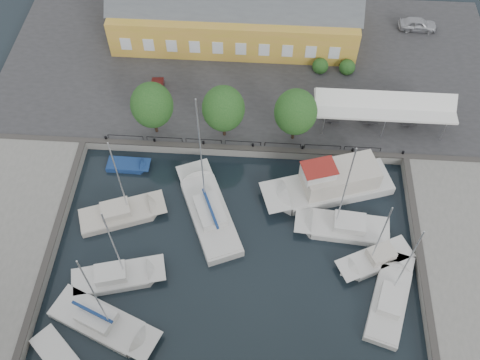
{
  "coord_description": "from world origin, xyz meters",
  "views": [
    {
      "loc": [
        1.91,
        -23.75,
        42.79
      ],
      "look_at": [
        0.0,
        6.0,
        1.5
      ],
      "focal_mm": 40.0,
      "sensor_mm": 36.0,
      "label": 1
    }
  ],
  "objects_px": {
    "east_boat_b": "(376,260)",
    "launch_sw": "(59,356)",
    "trawler": "(332,184)",
    "west_boat_d": "(103,323)",
    "warehouse": "(230,8)",
    "center_sailboat": "(209,213)",
    "tent_canopy": "(384,106)",
    "car_silver": "(418,24)",
    "east_boat_c": "(389,301)",
    "west_boat_b": "(121,214)",
    "car_red": "(157,91)",
    "east_boat_a": "(344,228)",
    "launch_nw": "(128,166)",
    "west_boat_c": "(116,278)"
  },
  "relations": [
    {
      "from": "west_boat_b",
      "to": "launch_sw",
      "type": "relative_size",
      "value": 2.03
    },
    {
      "from": "tent_canopy",
      "to": "east_boat_c",
      "type": "height_order",
      "value": "east_boat_c"
    },
    {
      "from": "center_sailboat",
      "to": "east_boat_b",
      "type": "height_order",
      "value": "center_sailboat"
    },
    {
      "from": "warehouse",
      "to": "car_silver",
      "type": "relative_size",
      "value": 6.32
    },
    {
      "from": "east_boat_a",
      "to": "east_boat_c",
      "type": "distance_m",
      "value": 7.74
    },
    {
      "from": "east_boat_b",
      "to": "launch_sw",
      "type": "bearing_deg",
      "value": -158.58
    },
    {
      "from": "tent_canopy",
      "to": "trawler",
      "type": "bearing_deg",
      "value": -122.52
    },
    {
      "from": "launch_sw",
      "to": "east_boat_a",
      "type": "bearing_deg",
      "value": 29.73
    },
    {
      "from": "trawler",
      "to": "east_boat_b",
      "type": "relative_size",
      "value": 1.34
    },
    {
      "from": "car_red",
      "to": "launch_sw",
      "type": "relative_size",
      "value": 0.68
    },
    {
      "from": "trawler",
      "to": "west_boat_b",
      "type": "xyz_separation_m",
      "value": [
        -19.83,
        -4.24,
        -0.76
      ]
    },
    {
      "from": "center_sailboat",
      "to": "east_boat_a",
      "type": "xyz_separation_m",
      "value": [
        12.61,
        -0.75,
        -0.1
      ]
    },
    {
      "from": "warehouse",
      "to": "west_boat_d",
      "type": "relative_size",
      "value": 2.25
    },
    {
      "from": "west_boat_c",
      "to": "east_boat_c",
      "type": "bearing_deg",
      "value": -1.57
    },
    {
      "from": "east_boat_b",
      "to": "east_boat_c",
      "type": "relative_size",
      "value": 0.89
    },
    {
      "from": "east_boat_b",
      "to": "west_boat_c",
      "type": "relative_size",
      "value": 0.89
    },
    {
      "from": "warehouse",
      "to": "launch_sw",
      "type": "bearing_deg",
      "value": -105.21
    },
    {
      "from": "trawler",
      "to": "launch_nw",
      "type": "bearing_deg",
      "value": 175.5
    },
    {
      "from": "center_sailboat",
      "to": "east_boat_a",
      "type": "relative_size",
      "value": 1.22
    },
    {
      "from": "center_sailboat",
      "to": "west_boat_b",
      "type": "xyz_separation_m",
      "value": [
        -8.28,
        -0.63,
        -0.1
      ]
    },
    {
      "from": "west_boat_b",
      "to": "launch_sw",
      "type": "bearing_deg",
      "value": -100.06
    },
    {
      "from": "launch_nw",
      "to": "east_boat_b",
      "type": "bearing_deg",
      "value": -20.73
    },
    {
      "from": "east_boat_c",
      "to": "west_boat_b",
      "type": "relative_size",
      "value": 0.99
    },
    {
      "from": "car_silver",
      "to": "launch_sw",
      "type": "distance_m",
      "value": 53.18
    },
    {
      "from": "trawler",
      "to": "east_boat_c",
      "type": "distance_m",
      "value": 12.18
    },
    {
      "from": "center_sailboat",
      "to": "west_boat_d",
      "type": "height_order",
      "value": "center_sailboat"
    },
    {
      "from": "warehouse",
      "to": "west_boat_b",
      "type": "xyz_separation_m",
      "value": [
        -8.38,
        -26.17,
        -4.17
      ]
    },
    {
      "from": "center_sailboat",
      "to": "east_boat_a",
      "type": "distance_m",
      "value": 12.63
    },
    {
      "from": "tent_canopy",
      "to": "west_boat_c",
      "type": "relative_size",
      "value": 1.27
    },
    {
      "from": "car_silver",
      "to": "east_boat_c",
      "type": "height_order",
      "value": "east_boat_c"
    },
    {
      "from": "west_boat_c",
      "to": "west_boat_d",
      "type": "bearing_deg",
      "value": -94.57
    },
    {
      "from": "east_boat_c",
      "to": "west_boat_b",
      "type": "height_order",
      "value": "west_boat_b"
    },
    {
      "from": "tent_canopy",
      "to": "east_boat_a",
      "type": "distance_m",
      "value": 13.53
    },
    {
      "from": "west_boat_d",
      "to": "launch_sw",
      "type": "distance_m",
      "value": 4.12
    },
    {
      "from": "east_boat_a",
      "to": "west_boat_c",
      "type": "bearing_deg",
      "value": -162.52
    },
    {
      "from": "east_boat_c",
      "to": "launch_nw",
      "type": "distance_m",
      "value": 27.91
    },
    {
      "from": "car_red",
      "to": "launch_sw",
      "type": "height_order",
      "value": "car_red"
    },
    {
      "from": "warehouse",
      "to": "east_boat_c",
      "type": "relative_size",
      "value": 2.59
    },
    {
      "from": "car_silver",
      "to": "launch_nw",
      "type": "bearing_deg",
      "value": 126.81
    },
    {
      "from": "trawler",
      "to": "west_boat_d",
      "type": "height_order",
      "value": "west_boat_d"
    },
    {
      "from": "trawler",
      "to": "warehouse",
      "type": "bearing_deg",
      "value": 117.57
    },
    {
      "from": "tent_canopy",
      "to": "west_boat_d",
      "type": "distance_m",
      "value": 33.61
    },
    {
      "from": "trawler",
      "to": "launch_nw",
      "type": "relative_size",
      "value": 2.97
    },
    {
      "from": "car_silver",
      "to": "east_boat_c",
      "type": "relative_size",
      "value": 0.41
    },
    {
      "from": "east_boat_b",
      "to": "launch_sw",
      "type": "distance_m",
      "value": 27.85
    },
    {
      "from": "tent_canopy",
      "to": "car_silver",
      "type": "bearing_deg",
      "value": 69.53
    },
    {
      "from": "tent_canopy",
      "to": "launch_sw",
      "type": "distance_m",
      "value": 37.72
    },
    {
      "from": "tent_canopy",
      "to": "west_boat_b",
      "type": "xyz_separation_m",
      "value": [
        -24.98,
        -12.31,
        -3.42
      ]
    },
    {
      "from": "tent_canopy",
      "to": "east_boat_a",
      "type": "bearing_deg",
      "value": -108.21
    },
    {
      "from": "trawler",
      "to": "east_boat_b",
      "type": "bearing_deg",
      "value": -63.63
    }
  ]
}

